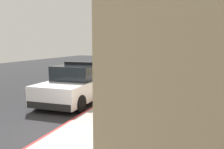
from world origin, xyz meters
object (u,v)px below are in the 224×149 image
Objects in this scene: police_cruiser at (80,83)px; parked_car_silver_ahead at (134,65)px; street_tree at (161,31)px; fire_hydrant at (104,104)px.

parked_car_silver_ahead is at bearing 90.82° from police_cruiser.
street_tree reaches higher than police_cruiser.
police_cruiser is 6.58m from street_tree.
parked_car_silver_ahead is 1.14× the size of street_tree.
street_tree is at bearing 63.94° from police_cruiser.
parked_car_silver_ahead is at bearing 122.66° from street_tree.
parked_car_silver_ahead reaches higher than fire_hydrant.
parked_car_silver_ahead is 12.18m from fire_hydrant.
parked_car_silver_ahead is at bearing 99.77° from fire_hydrant.
parked_car_silver_ahead is (-0.14, 9.88, -0.00)m from police_cruiser.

